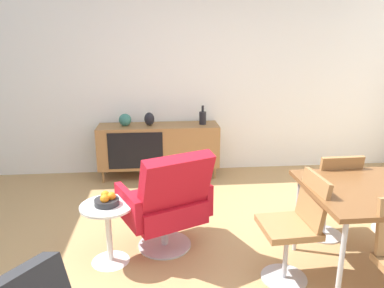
% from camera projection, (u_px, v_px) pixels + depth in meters
% --- Properties ---
extents(ground_plane, '(8.32, 8.32, 0.00)m').
position_uv_depth(ground_plane, '(217.00, 278.00, 2.88)').
color(ground_plane, tan).
extents(wall_back, '(6.80, 0.12, 2.80)m').
position_uv_depth(wall_back, '(188.00, 71.00, 4.99)').
color(wall_back, white).
rests_on(wall_back, ground_plane).
extents(sideboard, '(1.60, 0.45, 0.72)m').
position_uv_depth(sideboard, '(159.00, 145.00, 4.92)').
color(sideboard, olive).
rests_on(sideboard, ground_plane).
extents(vase_cobalt, '(0.13, 0.13, 0.17)m').
position_uv_depth(vase_cobalt, '(149.00, 119.00, 4.81)').
color(vase_cobalt, black).
rests_on(vase_cobalt, sideboard).
extents(vase_sculptural_dark, '(0.09, 0.09, 0.25)m').
position_uv_depth(vase_sculptural_dark, '(203.00, 118.00, 4.87)').
color(vase_sculptural_dark, black).
rests_on(vase_sculptural_dark, sideboard).
extents(vase_ceramic_small, '(0.16, 0.16, 0.16)m').
position_uv_depth(vase_ceramic_small, '(125.00, 120.00, 4.78)').
color(vase_ceramic_small, '#337266').
rests_on(vase_ceramic_small, sideboard).
extents(dining_chair_back_left, '(0.41, 0.43, 0.86)m').
position_uv_depth(dining_chair_back_left, '(331.00, 192.00, 3.34)').
color(dining_chair_back_left, '#9E7042').
rests_on(dining_chair_back_left, ground_plane).
extents(dining_chair_near_window, '(0.44, 0.42, 0.86)m').
position_uv_depth(dining_chair_near_window, '(296.00, 224.00, 2.76)').
color(dining_chair_near_window, '#9E7042').
rests_on(dining_chair_near_window, ground_plane).
extents(lounge_chair_red, '(0.86, 0.84, 0.95)m').
position_uv_depth(lounge_chair_red, '(167.00, 201.00, 3.15)').
color(lounge_chair_red, red).
rests_on(lounge_chair_red, ground_plane).
extents(side_table_round, '(0.44, 0.44, 0.52)m').
position_uv_depth(side_table_round, '(109.00, 227.00, 3.02)').
color(side_table_round, white).
rests_on(side_table_round, ground_plane).
extents(fruit_bowl, '(0.20, 0.20, 0.11)m').
position_uv_depth(fruit_bowl, '(107.00, 200.00, 2.95)').
color(fruit_bowl, '#262628').
rests_on(fruit_bowl, side_table_round).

